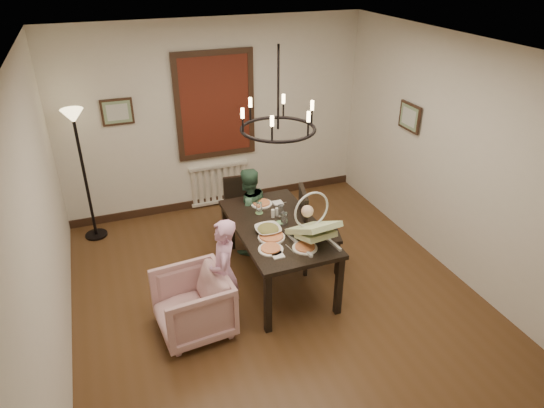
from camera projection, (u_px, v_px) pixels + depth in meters
room_shell at (265, 175)px, 5.32m from camera, size 4.51×5.00×2.81m
dining_table at (277, 232)px, 5.61m from camera, size 0.95×1.68×0.79m
chair_far at (242, 212)px, 6.53m from camera, size 0.43×0.43×0.91m
chair_right at (320, 229)px, 5.96m from camera, size 0.59×0.59×1.09m
armchair at (193, 304)px, 5.02m from camera, size 0.81×0.79×0.68m
elderly_woman at (224, 281)px, 5.09m from camera, size 0.34×0.43×1.02m
seated_man at (248, 219)px, 6.29m from camera, size 0.55×0.47×0.99m
baby_bouncer at (313, 226)px, 5.17m from camera, size 0.51×0.66×0.40m
salad_bowl at (268, 230)px, 5.41m from camera, size 0.35×0.35×0.09m
pizza_platter at (271, 237)px, 5.32m from camera, size 0.30×0.30×0.04m
drinking_glass at (284, 218)px, 5.56m from camera, size 0.08×0.08×0.15m
window_blinds at (215, 105)px, 6.95m from camera, size 1.00×0.03×1.40m
radiator at (219, 183)px, 7.55m from camera, size 0.92×0.12×0.62m
picture_back at (117, 112)px, 6.51m from camera, size 0.42×0.03×0.36m
picture_right at (410, 117)px, 6.32m from camera, size 0.03×0.42×0.36m
floor_lamp at (85, 178)px, 6.43m from camera, size 0.30×0.30×1.80m
chandelier at (278, 129)px, 5.02m from camera, size 0.80×0.80×0.04m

